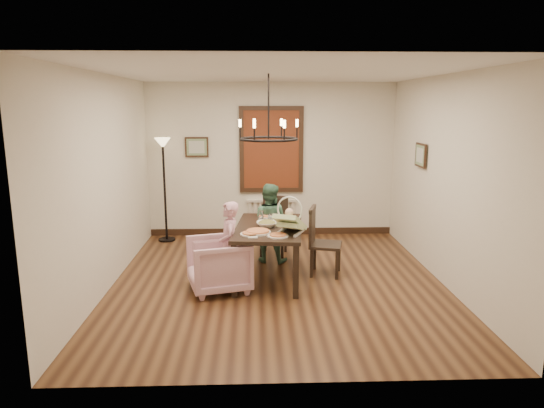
{
  "coord_description": "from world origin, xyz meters",
  "views": [
    {
      "loc": [
        -0.31,
        -6.34,
        2.4
      ],
      "look_at": [
        -0.07,
        0.23,
        1.05
      ],
      "focal_mm": 32.0,
      "sensor_mm": 36.0,
      "label": 1
    }
  ],
  "objects": [
    {
      "name": "picture_back",
      "position": [
        -1.35,
        2.47,
        1.65
      ],
      "size": [
        0.42,
        0.03,
        0.36
      ],
      "primitive_type": "cube",
      "color": "black",
      "rests_on": "room_shell"
    },
    {
      "name": "room_shell",
      "position": [
        0.0,
        0.37,
        1.4
      ],
      "size": [
        4.51,
        5.0,
        2.81
      ],
      "color": "brown",
      "rests_on": "ground"
    },
    {
      "name": "chair_far",
      "position": [
        -0.01,
        1.24,
        0.47
      ],
      "size": [
        0.5,
        0.5,
        0.95
      ],
      "primitive_type": null,
      "rotation": [
        0.0,
        0.0,
        -0.22
      ],
      "color": "black",
      "rests_on": "room_shell"
    },
    {
      "name": "seated_man",
      "position": [
        -0.1,
        0.91,
        0.51
      ],
      "size": [
        0.58,
        0.51,
        1.02
      ],
      "primitive_type": "imported",
      "rotation": [
        0.0,
        0.0,
        2.86
      ],
      "color": "#3F6B51",
      "rests_on": "room_shell"
    },
    {
      "name": "radiator",
      "position": [
        0.0,
        2.48,
        0.35
      ],
      "size": [
        0.92,
        0.12,
        0.62
      ],
      "primitive_type": null,
      "color": "silver",
      "rests_on": "room_shell"
    },
    {
      "name": "window_blinds",
      "position": [
        0.0,
        2.46,
        1.6
      ],
      "size": [
        1.0,
        0.03,
        1.4
      ],
      "primitive_type": "cube",
      "color": "maroon",
      "rests_on": "room_shell"
    },
    {
      "name": "dining_table",
      "position": [
        -0.12,
        0.18,
        0.66
      ],
      "size": [
        1.05,
        1.67,
        0.75
      ],
      "rotation": [
        0.0,
        0.0,
        -0.1
      ],
      "color": "black",
      "rests_on": "room_shell"
    },
    {
      "name": "elderly_woman",
      "position": [
        -0.65,
        -0.19,
        0.48
      ],
      "size": [
        0.27,
        0.37,
        0.97
      ],
      "primitive_type": "imported",
      "rotation": [
        0.0,
        0.0,
        -1.47
      ],
      "color": "#D193A7",
      "rests_on": "room_shell"
    },
    {
      "name": "baby_bouncer",
      "position": [
        0.15,
        -0.21,
        0.91
      ],
      "size": [
        0.55,
        0.62,
        0.33
      ],
      "primitive_type": null,
      "rotation": [
        0.0,
        0.0,
        -0.42
      ],
      "color": "beige",
      "rests_on": "dining_table"
    },
    {
      "name": "pizza_platter",
      "position": [
        -0.27,
        -0.19,
        0.77
      ],
      "size": [
        0.34,
        0.34,
        0.04
      ],
      "primitive_type": "cylinder",
      "color": "tan",
      "rests_on": "dining_table"
    },
    {
      "name": "chair_right",
      "position": [
        0.7,
        0.27,
        0.5
      ],
      "size": [
        0.53,
        0.53,
        0.99
      ],
      "primitive_type": null,
      "rotation": [
        0.0,
        0.0,
        1.32
      ],
      "color": "black",
      "rests_on": "room_shell"
    },
    {
      "name": "drinking_glass",
      "position": [
        -0.09,
        0.29,
        0.82
      ],
      "size": [
        0.08,
        0.08,
        0.15
      ],
      "primitive_type": "cylinder",
      "color": "silver",
      "rests_on": "dining_table"
    },
    {
      "name": "floor_lamp",
      "position": [
        -1.9,
        2.15,
        0.9
      ],
      "size": [
        0.3,
        0.3,
        1.8
      ],
      "primitive_type": null,
      "color": "black",
      "rests_on": "room_shell"
    },
    {
      "name": "salad_bowl",
      "position": [
        -0.14,
        0.15,
        0.79
      ],
      "size": [
        0.35,
        0.35,
        0.09
      ],
      "primitive_type": "imported",
      "color": "white",
      "rests_on": "dining_table"
    },
    {
      "name": "armchair",
      "position": [
        -0.79,
        -0.27,
        0.35
      ],
      "size": [
        0.94,
        0.93,
        0.7
      ],
      "primitive_type": "imported",
      "rotation": [
        0.0,
        0.0,
        -1.31
      ],
      "color": "#DEA9C2",
      "rests_on": "room_shell"
    },
    {
      "name": "chandelier",
      "position": [
        -0.12,
        0.18,
        1.95
      ],
      "size": [
        0.8,
        0.8,
        0.04
      ],
      "primitive_type": "torus",
      "color": "black",
      "rests_on": "room_shell"
    },
    {
      "name": "picture_right",
      "position": [
        2.21,
        0.9,
        1.65
      ],
      "size": [
        0.03,
        0.42,
        0.36
      ],
      "primitive_type": "cube",
      "rotation": [
        0.0,
        0.0,
        1.57
      ],
      "color": "black",
      "rests_on": "room_shell"
    }
  ]
}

